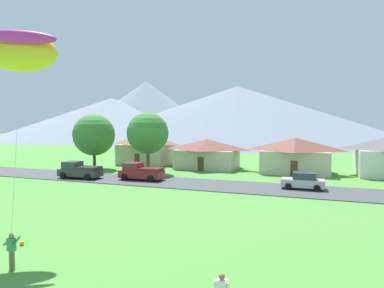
# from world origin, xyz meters

# --- Properties ---
(road_strip) EXTENTS (160.00, 6.75, 0.08)m
(road_strip) POSITION_xyz_m (0.00, 30.38, 0.04)
(road_strip) COLOR #424247
(road_strip) RESTS_ON ground
(mountain_far_west_ridge) EXTENTS (132.02, 132.02, 22.36)m
(mountain_far_west_ridge) POSITION_xyz_m (-22.32, 133.95, 11.18)
(mountain_far_west_ridge) COLOR slate
(mountain_far_west_ridge) RESTS_ON ground
(mountain_west_ridge) EXTENTS (102.43, 102.43, 18.59)m
(mountain_west_ridge) POSITION_xyz_m (-80.22, 128.85, 9.29)
(mountain_west_ridge) COLOR gray
(mountain_west_ridge) RESTS_ON ground
(mountain_east_ridge) EXTENTS (78.08, 78.08, 27.73)m
(mountain_east_ridge) POSITION_xyz_m (-70.90, 145.01, 13.86)
(mountain_east_ridge) COLOR gray
(mountain_east_ridge) RESTS_ON ground
(house_leftmost) EXTENTS (9.49, 6.66, 4.79)m
(house_leftmost) POSITION_xyz_m (5.82, 43.00, 2.48)
(house_leftmost) COLOR beige
(house_leftmost) RESTS_ON ground
(house_left_center) EXTENTS (8.71, 6.65, 5.13)m
(house_left_center) POSITION_xyz_m (-17.94, 45.06, 2.66)
(house_left_center) COLOR beige
(house_left_center) RESTS_ON ground
(house_rightmost) EXTENTS (9.36, 6.59, 4.40)m
(house_rightmost) POSITION_xyz_m (-6.86, 43.49, 2.28)
(house_rightmost) COLOR beige
(house_rightmost) RESTS_ON ground
(tree_near_left) EXTENTS (6.11, 6.11, 8.11)m
(tree_near_left) POSITION_xyz_m (-22.31, 37.06, 5.05)
(tree_near_left) COLOR #4C3823
(tree_near_left) RESTS_ON ground
(tree_left_of_center) EXTENTS (5.60, 5.60, 8.24)m
(tree_left_of_center) POSITION_xyz_m (-12.81, 35.86, 5.42)
(tree_left_of_center) COLOR brown
(tree_left_of_center) RESTS_ON ground
(parked_car_silver_mid_west) EXTENTS (4.22, 2.12, 1.68)m
(parked_car_silver_mid_west) POSITION_xyz_m (7.18, 31.32, 0.87)
(parked_car_silver_mid_west) COLOR #B7BCC1
(parked_car_silver_mid_west) RESTS_ON road_strip
(pickup_truck_maroon_west_side) EXTENTS (5.22, 2.36, 1.99)m
(pickup_truck_maroon_west_side) POSITION_xyz_m (-11.03, 30.52, 1.06)
(pickup_truck_maroon_west_side) COLOR maroon
(pickup_truck_maroon_west_side) RESTS_ON road_strip
(pickup_truck_charcoal_east_side) EXTENTS (5.29, 2.51, 1.99)m
(pickup_truck_charcoal_east_side) POSITION_xyz_m (-18.63, 29.07, 1.06)
(pickup_truck_charcoal_east_side) COLOR #333338
(pickup_truck_charcoal_east_side) RESTS_ON road_strip
(kite_flyer_with_kite) EXTENTS (5.15, 5.49, 11.96)m
(kite_flyer_with_kite) POSITION_xyz_m (-7.43, 10.50, 10.68)
(kite_flyer_with_kite) COLOR #70604C
(kite_flyer_with_kite) RESTS_ON ground
(soccer_ball) EXTENTS (0.24, 0.24, 0.24)m
(soccer_ball) POSITION_xyz_m (-6.80, 9.57, 0.12)
(soccer_ball) COLOR orange
(soccer_ball) RESTS_ON ground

